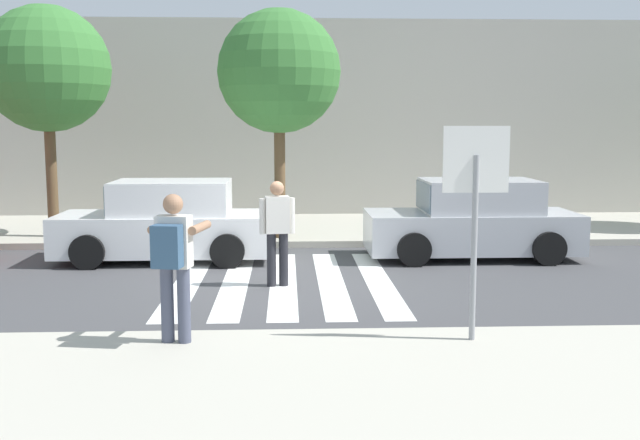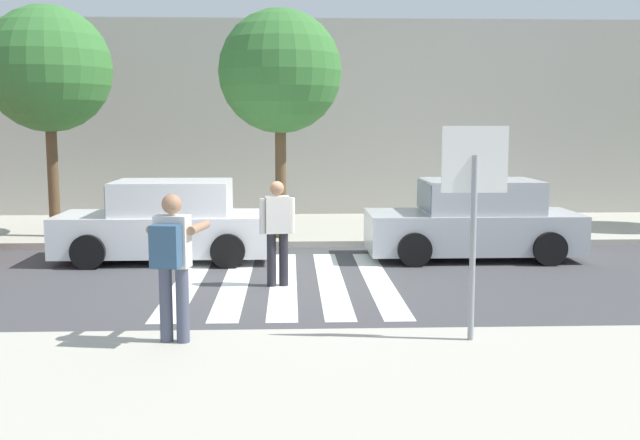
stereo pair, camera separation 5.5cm
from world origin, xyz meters
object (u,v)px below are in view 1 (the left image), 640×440
Objects in this scene: parked_car_white at (167,223)px; street_tree_west at (47,70)px; photographer_with_backpack at (174,255)px; parked_car_silver at (473,221)px; pedestrian_crossing at (277,227)px; street_tree_center at (279,72)px; stop_sign at (475,185)px.

street_tree_west is (-2.87, 2.29, 3.07)m from parked_car_white.
photographer_with_backpack is 0.34× the size of street_tree_west.
parked_car_silver is at bearing 50.40° from photographer_with_backpack.
street_tree_center is (0.01, 4.32, 2.76)m from pedestrian_crossing.
parked_car_silver is (3.83, 2.41, -0.25)m from pedestrian_crossing.
street_tree_center is (1.14, 7.91, 2.57)m from photographer_with_backpack.
parked_car_silver is (6.00, 0.00, 0.00)m from parked_car_white.
parked_car_silver is 5.22m from street_tree_center.
street_tree_west reaches higher than stop_sign.
photographer_with_backpack is 1.00× the size of pedestrian_crossing.
stop_sign is 1.44× the size of pedestrian_crossing.
pedestrian_crossing is (1.14, 3.59, -0.19)m from photographer_with_backpack.
street_tree_west is (-8.86, 2.29, 3.07)m from parked_car_silver.
parked_car_white is 0.81× the size of street_tree_west.
parked_car_white is 0.83× the size of street_tree_center.
photographer_with_backpack reaches higher than parked_car_silver.
parked_car_white is 6.00m from parked_car_silver.
street_tree_west is 1.02× the size of street_tree_center.
pedestrian_crossing is at bearing -90.09° from street_tree_center.
parked_car_white is at bearing -38.60° from street_tree_west.
stop_sign reaches higher than parked_car_silver.
street_tree_west reaches higher than parked_car_silver.
pedestrian_crossing is 0.42× the size of parked_car_white.
street_tree_west is at bearing 141.40° from parked_car_white.
street_tree_west is 5.06m from street_tree_center.
stop_sign is at bearing -48.48° from street_tree_west.
photographer_with_backpack is at bearing -80.24° from parked_car_white.
parked_car_silver is at bearing -14.48° from street_tree_west.
photographer_with_backpack is at bearing 179.74° from stop_sign.
pedestrian_crossing is at bearing -147.79° from parked_car_silver.
street_tree_center is (5.04, -0.38, -0.06)m from street_tree_west.
street_tree_west is at bearing 165.52° from parked_car_silver.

